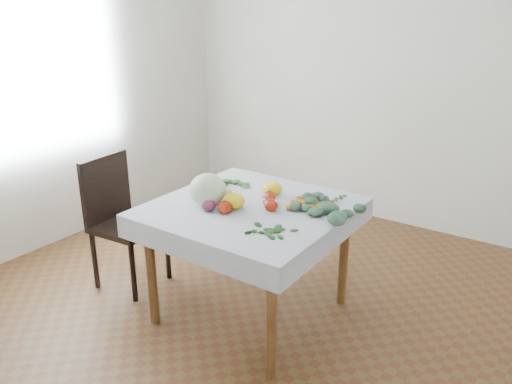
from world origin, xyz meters
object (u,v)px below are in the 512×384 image
at_px(table, 251,221).
at_px(cabbage, 208,190).
at_px(chair, 119,213).
at_px(carrot_bunch, 313,203).
at_px(heirloom_back, 272,189).

distance_m(table, cabbage, 0.33).
bearing_deg(chair, cabbage, 3.26).
bearing_deg(cabbage, carrot_bunch, 33.59).
bearing_deg(table, heirloom_back, 87.54).
bearing_deg(chair, carrot_bunch, 16.77).
distance_m(cabbage, heirloom_back, 0.43).
bearing_deg(heirloom_back, cabbage, -122.29).
height_order(table, cabbage, cabbage).
relative_size(cabbage, heirloom_back, 1.72).
bearing_deg(heirloom_back, table, -92.46).
xyz_separation_m(chair, cabbage, (0.79, 0.05, 0.32)).
relative_size(chair, heirloom_back, 7.30).
xyz_separation_m(cabbage, heirloom_back, (0.23, 0.36, -0.05)).
height_order(chair, cabbage, cabbage).
xyz_separation_m(table, heirloom_back, (0.01, 0.23, 0.15)).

